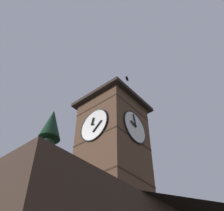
# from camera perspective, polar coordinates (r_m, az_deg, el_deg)

# --- Properties ---
(clock_tower) EXTENTS (4.26, 4.26, 9.69)m
(clock_tower) POSITION_cam_1_polar(r_m,az_deg,el_deg) (17.51, 0.16, -7.06)
(clock_tower) COLOR brown
(clock_tower) RESTS_ON building_main
(flying_bird_high) EXTENTS (0.65, 0.42, 0.16)m
(flying_bird_high) POSITION_cam_1_polar(r_m,az_deg,el_deg) (25.53, 3.27, 5.86)
(flying_bird_high) COLOR black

